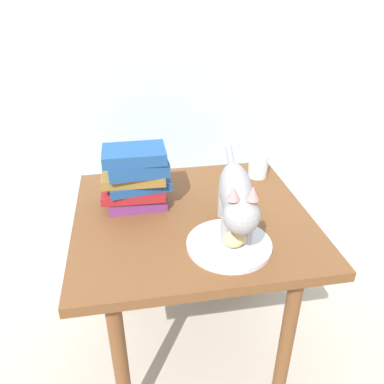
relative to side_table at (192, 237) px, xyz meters
name	(u,v)px	position (x,y,z in m)	size (l,w,h in m)	color
ground_plane	(192,345)	(0.00, 0.00, -0.52)	(6.00, 6.00, 0.00)	#B2A899
back_panel	(170,24)	(0.00, 0.45, 0.58)	(4.00, 0.04, 2.20)	silver
side_table	(192,237)	(0.00, 0.00, 0.00)	(0.72, 0.67, 0.60)	brown
plate	(229,244)	(0.07, -0.18, 0.09)	(0.23, 0.23, 0.01)	silver
bread_roll	(235,237)	(0.08, -0.19, 0.12)	(0.08, 0.06, 0.05)	#E0BC7A
cat	(236,196)	(0.10, -0.13, 0.22)	(0.14, 0.47, 0.23)	#99999E
book_stack	(136,178)	(-0.16, 0.08, 0.19)	(0.22, 0.15, 0.20)	#72337A
candle_jar	(258,167)	(0.28, 0.22, 0.12)	(0.07, 0.07, 0.08)	silver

